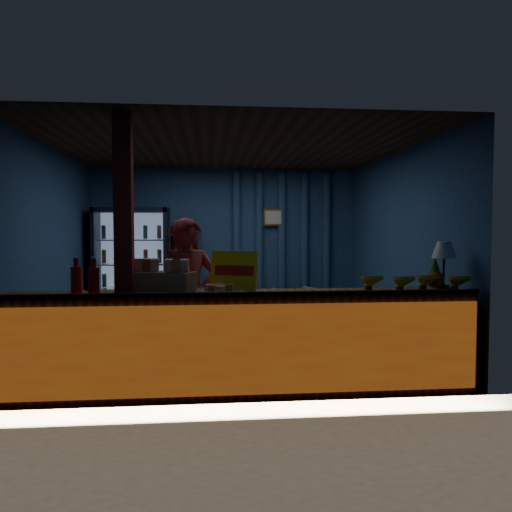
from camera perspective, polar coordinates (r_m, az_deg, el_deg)
The scene contains 20 objects.
ground at distance 6.72m, azimuth -2.93°, elevation -10.21°, with size 4.60×4.60×0.00m, color #515154.
room_walls at distance 6.55m, azimuth -2.97°, elevation 3.29°, with size 4.60×4.60×4.60m.
dirt_apron at distance 3.15m, azimuth 0.41°, elevation -26.14°, with size 5.60×5.60×0.00m, color brown.
counter at distance 4.76m, azimuth -1.93°, elevation -9.87°, with size 4.40×0.57×0.99m.
support_post at distance 4.71m, azimuth -14.81°, elevation 0.03°, with size 0.16×0.16×2.60m, color #9C2E16.
beverage_cooler at distance 8.57m, azimuth -13.92°, elevation -1.12°, with size 1.20×0.62×1.90m.
bottle_shelf at distance 8.64m, azimuth -8.18°, elevation -1.95°, with size 0.50×0.28×1.60m.
curtain_folds at distance 8.78m, azimuth 2.97°, elevation 1.46°, with size 1.74×0.14×2.50m.
framed_picture at distance 8.71m, azimuth 2.05°, elevation 4.41°, with size 0.36×0.04×0.28m.
shopkeeper at distance 5.23m, azimuth -7.62°, elevation -4.78°, with size 0.61×0.40×1.66m, color maroon.
green_chair at distance 8.18m, azimuth 4.76°, elevation -5.69°, with size 0.64×0.66×0.60m, color #63C771.
side_table at distance 8.18m, azimuth -0.33°, elevation -6.08°, with size 0.64×0.56×0.58m.
yellow_sign at distance 4.88m, azimuth -2.54°, elevation -1.65°, with size 0.47×0.28×0.38m.
soda_bottles at distance 4.85m, azimuth -18.95°, elevation -2.47°, with size 0.28×0.18×0.34m.
snack_box_left at distance 4.81m, azimuth -12.40°, elevation -2.73°, with size 0.31×0.26×0.32m.
snack_box_centre at distance 4.72m, azimuth -8.91°, elevation -2.81°, with size 0.37×0.34×0.31m.
pastry_tray at distance 4.66m, azimuth -4.13°, elevation -3.89°, with size 0.49×0.49×0.08m.
banana_bunches at distance 5.05m, azimuth 17.51°, elevation -2.81°, with size 1.07×0.30×0.17m.
table_lamp at distance 5.30m, azimuth 20.69°, elevation 0.45°, with size 0.24×0.24×0.47m.
pineapple at distance 5.26m, azimuth 19.74°, elevation -2.17°, with size 0.18×0.18×0.31m.
Camera 1 is at (-0.28, -6.54, 1.54)m, focal length 35.00 mm.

